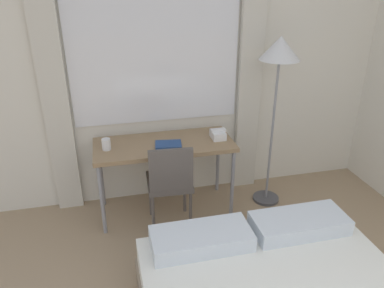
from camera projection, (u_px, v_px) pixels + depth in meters
The scene contains 7 objects.
wall_back_with_window at pixel (185, 69), 3.65m from camera, with size 5.00×0.13×2.70m.
desk at pixel (164, 149), 3.55m from camera, with size 1.31×0.56×0.75m.
desk_chair at pixel (170, 180), 3.36m from camera, with size 0.42×0.42×0.87m.
standing_lamp at pixel (279, 63), 3.38m from camera, with size 0.37×0.37×1.70m.
telephone at pixel (218, 134), 3.61m from camera, with size 0.14×0.17×0.10m.
book at pixel (168, 144), 3.46m from camera, with size 0.26×0.20×0.02m.
mug at pixel (106, 144), 3.37m from camera, with size 0.08×0.08×0.10m.
Camera 1 is at (-0.82, -0.13, 2.22)m, focal length 35.00 mm.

